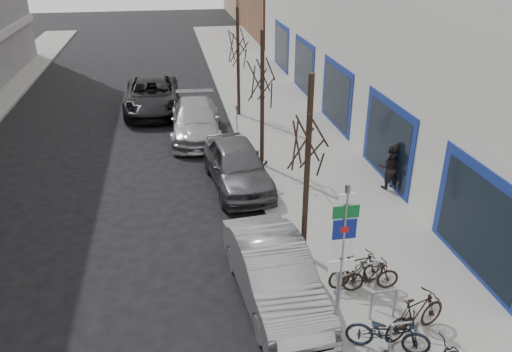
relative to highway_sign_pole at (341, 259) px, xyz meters
name	(u,v)px	position (x,y,z in m)	size (l,w,h in m)	color
sidewalk_east	(307,163)	(2.10, 10.01, -2.38)	(5.00, 70.00, 0.15)	slate
highway_sign_pole	(341,259)	(0.00, 0.00, 0.00)	(0.55, 0.10, 4.20)	gray
bike_rack	(384,301)	(1.40, 0.61, -1.80)	(0.66, 2.26, 0.83)	gray
tree_near	(309,127)	(0.20, 3.51, 1.65)	(1.80, 1.80, 5.50)	black
tree_mid	(262,68)	(0.20, 10.01, 1.65)	(1.80, 1.80, 5.50)	black
tree_far	(238,37)	(0.20, 16.51, 1.65)	(1.80, 1.80, 5.50)	black
meter_front	(293,244)	(-0.25, 3.01, -1.54)	(0.10, 0.08, 1.27)	gray
meter_mid	(258,163)	(-0.25, 8.51, -1.54)	(0.10, 0.08, 1.27)	gray
meter_back	(237,116)	(-0.25, 14.01, -1.54)	(0.10, 0.08, 1.27)	gray
bike_near_right	(416,315)	(1.90, -0.03, -1.75)	(0.55, 1.84, 1.12)	black
bike_mid_curb	(389,330)	(1.08, -0.40, -1.74)	(0.56, 1.86, 1.13)	black
bike_mid_inner	(357,269)	(1.22, 1.92, -1.80)	(0.50, 1.67, 1.01)	black
bike_far_inner	(371,275)	(1.51, 1.67, -1.84)	(0.46, 1.53, 0.93)	black
parked_car_front	(274,274)	(-1.00, 1.92, -1.66)	(1.69, 4.86, 1.60)	#9A9A9E
parked_car_mid	(237,165)	(-1.00, 8.62, -1.61)	(2.01, 4.99, 1.70)	#505055
parked_car_back	(196,120)	(-2.19, 14.06, -1.66)	(2.23, 5.49, 1.59)	#9C9CA0
lane_car	(152,95)	(-4.23, 18.35, -1.61)	(2.81, 6.09, 1.69)	black
pedestrian_near	(391,166)	(4.40, 7.10, -1.40)	(0.66, 0.43, 1.81)	black
pedestrian_far	(390,167)	(4.38, 7.16, -1.47)	(0.62, 0.42, 1.68)	black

